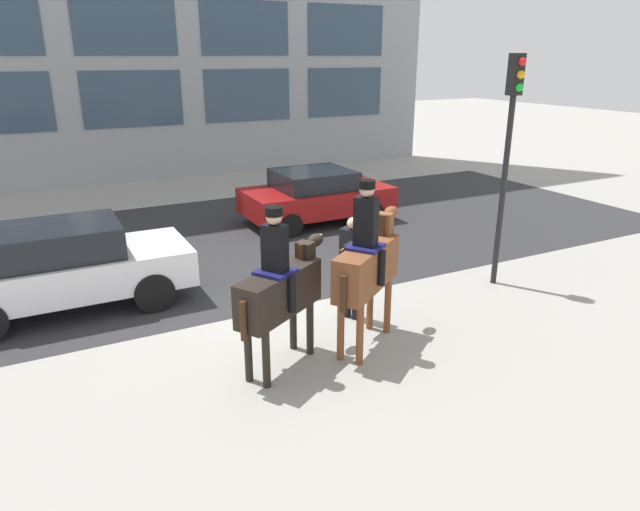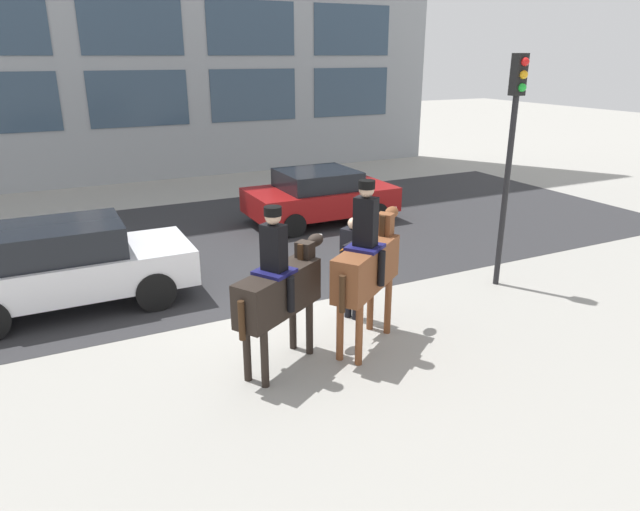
{
  "view_description": "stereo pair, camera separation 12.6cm",
  "coord_description": "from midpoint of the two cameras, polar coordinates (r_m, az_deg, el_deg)",
  "views": [
    {
      "loc": [
        -3.6,
        -8.17,
        4.33
      ],
      "look_at": [
        0.21,
        -0.82,
        1.41
      ],
      "focal_mm": 32.0,
      "sensor_mm": 36.0,
      "label": 1
    },
    {
      "loc": [
        -3.48,
        -8.22,
        4.33
      ],
      "look_at": [
        0.21,
        -0.82,
        1.41
      ],
      "focal_mm": 32.0,
      "sensor_mm": 36.0,
      "label": 2
    }
  ],
  "objects": [
    {
      "name": "road_surface",
      "position": [
        14.1,
        -10.64,
        1.22
      ],
      "size": [
        23.95,
        8.5,
        0.01
      ],
      "color": "#2D2D30",
      "rests_on": "ground_plane"
    },
    {
      "name": "ground_plane",
      "position": [
        9.92,
        -2.82,
        -6.46
      ],
      "size": [
        80.0,
        80.0,
        0.0
      ],
      "primitive_type": "plane",
      "color": "#9E9B93"
    },
    {
      "name": "traffic_light",
      "position": [
        11.25,
        18.98,
        11.11
      ],
      "size": [
        0.24,
        0.29,
        4.36
      ],
      "color": "black",
      "rests_on": "ground_plane"
    },
    {
      "name": "street_car_far_lane",
      "position": [
        15.48,
        0.21,
        6.03
      ],
      "size": [
        3.92,
        2.08,
        1.43
      ],
      "color": "maroon",
      "rests_on": "ground_plane"
    },
    {
      "name": "street_car_near_lane",
      "position": [
        11.03,
        -23.71,
        -0.83
      ],
      "size": [
        4.27,
        1.85,
        1.56
      ],
      "color": "silver",
      "rests_on": "ground_plane"
    },
    {
      "name": "pedestrian_bystander",
      "position": [
        9.58,
        3.69,
        -0.48
      ],
      "size": [
        0.74,
        0.75,
        1.81
      ],
      "rotation": [
        0.0,
        0.0,
        -2.64
      ],
      "color": "black",
      "rests_on": "ground_plane"
    },
    {
      "name": "mounted_horse_companion",
      "position": [
        8.6,
        5.19,
        -0.75
      ],
      "size": [
        1.75,
        1.39,
        2.65
      ],
      "rotation": [
        0.0,
        0.0,
        0.62
      ],
      "color": "brown",
      "rests_on": "ground_plane"
    },
    {
      "name": "mounted_horse_lead",
      "position": [
        8.04,
        -3.62,
        -3.2
      ],
      "size": [
        1.78,
        1.25,
        2.43
      ],
      "rotation": [
        0.0,
        0.0,
        0.54
      ],
      "color": "black",
      "rests_on": "ground_plane"
    }
  ]
}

